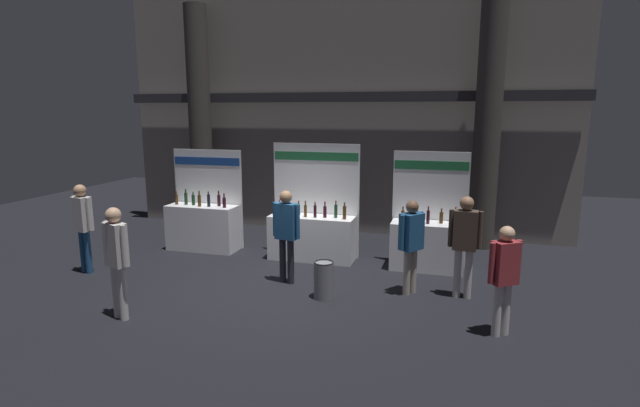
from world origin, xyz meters
name	(u,v)px	position (x,y,z in m)	size (l,w,h in m)	color
ground_plane	(281,286)	(0.00, 0.00, 0.00)	(24.00, 24.00, 0.00)	black
hall_colonnade	(338,112)	(0.00, 4.31, 3.15)	(11.71, 1.10, 6.39)	gray
exhibitor_booth_0	(203,223)	(-2.57, 1.80, 0.61)	(1.71, 0.66, 2.29)	white
exhibitor_booth_1	(312,232)	(0.08, 1.76, 0.60)	(1.93, 0.66, 2.49)	white
exhibitor_booth_2	(427,241)	(2.52, 1.74, 0.59)	(1.52, 0.66, 2.37)	white
trash_bin	(324,280)	(0.91, -0.34, 0.33)	(0.35, 0.35, 0.65)	slate
visitor_0	(504,272)	(3.72, -1.01, 0.95)	(0.45, 0.39, 1.61)	silver
visitor_1	(116,254)	(-1.91, -2.00, 1.04)	(0.50, 0.32, 1.76)	silver
visitor_2	(465,238)	(3.20, 0.33, 1.07)	(0.56, 0.26, 1.78)	silver
visitor_3	(83,221)	(-3.99, -0.34, 1.06)	(0.49, 0.31, 1.78)	navy
visitor_4	(411,238)	(2.31, 0.27, 1.00)	(0.44, 0.46, 1.67)	#ADA393
visitor_5	(286,229)	(0.04, 0.20, 1.04)	(0.56, 0.28, 1.75)	#23232D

